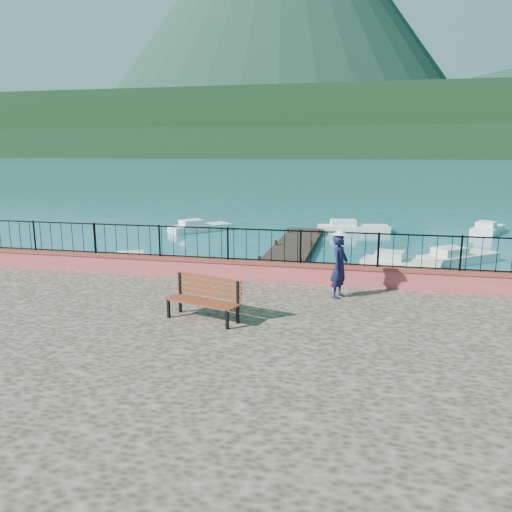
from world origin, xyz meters
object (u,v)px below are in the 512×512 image
at_px(park_bench, 203,307).
at_px(person, 340,266).
at_px(boat_0, 142,261).
at_px(boat_3, 200,225).
at_px(boat_5, 488,227).
at_px(boat_2, 459,255).
at_px(boat_4, 354,226).
at_px(boat_1, 401,261).

distance_m(park_bench, person, 3.89).
bearing_deg(person, boat_0, 73.02).
height_order(boat_3, boat_5, same).
xyz_separation_m(boat_2, boat_4, (-4.90, 7.86, 0.00)).
height_order(boat_0, boat_4, same).
height_order(boat_1, boat_4, same).
relative_size(boat_2, boat_4, 0.90).
height_order(person, boat_0, person).
bearing_deg(boat_2, boat_4, 82.53).
height_order(boat_4, boat_5, same).
xyz_separation_m(park_bench, boat_5, (10.91, 22.34, -1.10)).
bearing_deg(boat_3, boat_2, -68.66).
distance_m(boat_0, boat_1, 11.05).
distance_m(park_bench, boat_0, 10.55).
relative_size(boat_1, boat_4, 0.75).
xyz_separation_m(boat_0, boat_4, (8.53, 12.14, 0.00)).
bearing_deg(boat_0, boat_1, -9.81).
height_order(boat_0, boat_2, same).
relative_size(park_bench, boat_4, 0.43).
distance_m(park_bench, boat_5, 24.88).
height_order(person, boat_3, person).
xyz_separation_m(person, boat_0, (-8.64, 6.31, -1.64)).
relative_size(boat_0, boat_3, 0.86).
bearing_deg(boat_2, boat_3, 117.72).
relative_size(person, boat_3, 0.44).
distance_m(park_bench, boat_3, 20.29).
bearing_deg(boat_1, boat_0, -155.89).
relative_size(person, boat_2, 0.43).
bearing_deg(person, boat_5, -2.75).
height_order(person, boat_2, person).
distance_m(boat_2, boat_3, 15.57).
distance_m(boat_0, boat_5, 21.43).
distance_m(boat_1, boat_3, 14.18).
height_order(park_bench, boat_5, park_bench).
xyz_separation_m(boat_2, boat_5, (3.19, 9.25, 0.00)).
bearing_deg(person, park_bench, 149.65).
bearing_deg(boat_1, boat_3, 157.53).
bearing_deg(boat_2, boat_5, 31.56).
relative_size(boat_0, boat_1, 1.02).
bearing_deg(person, boat_3, 49.02).
xyz_separation_m(person, boat_3, (-9.55, 16.65, -1.64)).
bearing_deg(person, boat_4, 19.50).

